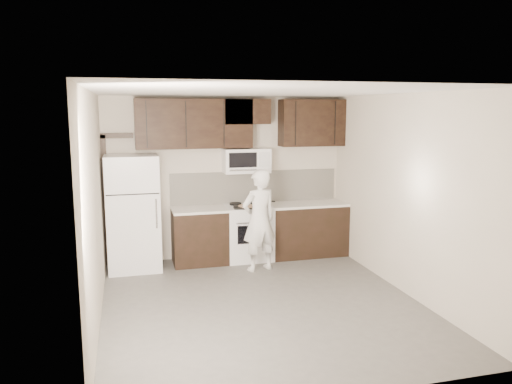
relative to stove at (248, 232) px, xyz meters
name	(u,v)px	position (x,y,z in m)	size (l,w,h in m)	color
floor	(262,303)	(-0.30, -1.94, -0.46)	(4.50, 4.50, 0.00)	#55524F
back_wall	(226,178)	(-0.30, 0.31, 0.89)	(4.00, 4.00, 0.00)	beige
ceiling	(262,91)	(-0.30, -1.94, 2.24)	(4.50, 4.50, 0.00)	white
counter_run	(266,231)	(0.30, 0.00, 0.00)	(2.95, 0.64, 0.91)	black
stove	(248,232)	(0.00, 0.00, 0.00)	(0.76, 0.66, 0.94)	white
backsplash	(255,187)	(0.20, 0.30, 0.72)	(2.90, 0.02, 0.54)	silver
upper_cabinets	(240,122)	(-0.09, 0.14, 1.82)	(3.48, 0.35, 0.78)	black
microwave	(246,161)	(0.00, 0.12, 1.19)	(0.76, 0.42, 0.40)	white
refrigerator	(133,213)	(-1.85, -0.05, 0.44)	(0.80, 0.76, 1.80)	white
door_trim	(108,189)	(-2.22, 0.27, 0.79)	(0.50, 0.08, 2.12)	black
saucepan	(261,203)	(0.18, -0.15, 0.52)	(0.32, 0.19, 0.18)	silver
baking_tray	(246,207)	(-0.07, -0.16, 0.46)	(0.39, 0.29, 0.02)	black
pizza	(246,206)	(-0.07, -0.16, 0.48)	(0.27, 0.27, 0.02)	tan
person	(259,220)	(0.03, -0.60, 0.34)	(0.58, 0.38, 1.59)	white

